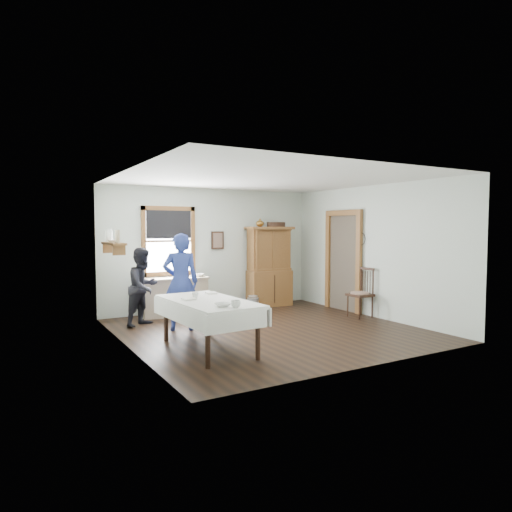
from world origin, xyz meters
The scene contains 20 objects.
room centered at (0.00, 0.00, 1.35)m, with size 5.01×5.01×2.70m.
window centered at (-1.00, 2.46, 1.64)m, with size 1.18×0.07×1.48m.
doorway centered at (2.46, 0.85, 1.16)m, with size 0.09×1.14×2.22m.
wall_shelf centered at (-2.37, 1.54, 1.57)m, with size 0.24×1.00×0.44m.
framed_picture centered at (0.15, 2.46, 1.55)m, with size 0.30×0.04×0.40m, color #371E13.
rug_beater centered at (2.45, 0.30, 1.72)m, with size 0.27×0.27×0.01m, color black.
work_counter centered at (-1.00, 2.17, 0.40)m, with size 1.39×0.53×0.80m, color tan.
china_hutch centered at (1.35, 2.17, 0.93)m, with size 1.09×0.52×1.85m, color brown.
dining_table centered at (-1.49, -0.68, 0.38)m, with size 1.00×1.89×0.76m, color white.
spindle_chair centered at (2.23, 0.06, 0.51)m, with size 0.47×0.47×1.02m, color #371E13.
pail centered at (0.74, 1.87, 0.14)m, with size 0.25×0.25×0.27m, color #9A9EA2.
wicker_basket centered at (0.73, 1.99, 0.10)m, with size 0.34×0.24×0.20m, color #AB7B4D.
woman_blue centered at (-1.37, 0.79, 0.80)m, with size 0.59×0.39×1.61m, color navy.
figure_dark centered at (-1.84, 1.51, 0.68)m, with size 0.66×0.51×1.35m, color black.
table_cup_a centered at (-1.43, -1.46, 0.81)m, with size 0.13×0.13×0.10m, color white.
table_cup_b centered at (-1.62, -0.48, 0.80)m, with size 0.10×0.10×0.09m, color white.
table_bowl centered at (-1.56, -1.31, 0.79)m, with size 0.23×0.23×0.06m, color white.
counter_book centered at (-0.57, 2.08, 0.81)m, with size 0.16×0.21×0.02m, color #735A4C.
counter_bowl centered at (-0.48, 2.08, 0.83)m, with size 0.20×0.20×0.06m, color white.
shelf_bowl centered at (-2.37, 1.55, 1.60)m, with size 0.22×0.22×0.05m, color white.
Camera 1 is at (-4.25, -6.89, 1.84)m, focal length 32.00 mm.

